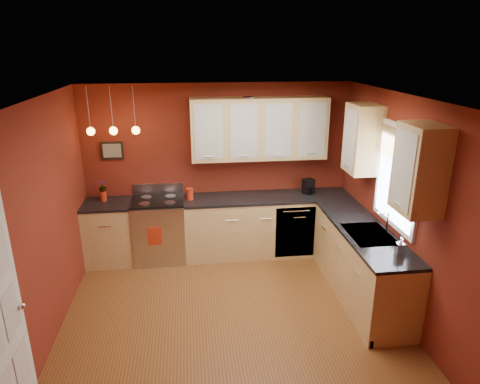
{
  "coord_description": "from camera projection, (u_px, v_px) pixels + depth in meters",
  "views": [
    {
      "loc": [
        -0.44,
        -4.21,
        3.12
      ],
      "look_at": [
        0.2,
        1.0,
        1.3
      ],
      "focal_mm": 32.0,
      "sensor_mm": 36.0,
      "label": 1
    }
  ],
  "objects": [
    {
      "name": "floor",
      "position": [
        233.0,
        325.0,
        5.02
      ],
      "size": [
        4.2,
        4.2,
        0.0
      ],
      "primitive_type": "plane",
      "color": "brown",
      "rests_on": "ground"
    },
    {
      "name": "ceiling",
      "position": [
        232.0,
        101.0,
        4.17
      ],
      "size": [
        4.0,
        4.2,
        0.02
      ],
      "primitive_type": "cube",
      "color": "white",
      "rests_on": "wall_back"
    },
    {
      "name": "wall_back",
      "position": [
        218.0,
        169.0,
        6.57
      ],
      "size": [
        4.0,
        0.02,
        2.6
      ],
      "primitive_type": "cube",
      "color": "maroon",
      "rests_on": "floor"
    },
    {
      "name": "wall_front",
      "position": [
        269.0,
        357.0,
        2.63
      ],
      "size": [
        4.0,
        0.02,
        2.6
      ],
      "primitive_type": "cube",
      "color": "maroon",
      "rests_on": "floor"
    },
    {
      "name": "wall_left",
      "position": [
        38.0,
        233.0,
        4.37
      ],
      "size": [
        0.02,
        4.2,
        2.6
      ],
      "primitive_type": "cube",
      "color": "maroon",
      "rests_on": "floor"
    },
    {
      "name": "wall_right",
      "position": [
        408.0,
        215.0,
        4.83
      ],
      "size": [
        0.02,
        4.2,
        2.6
      ],
      "primitive_type": "cube",
      "color": "maroon",
      "rests_on": "floor"
    },
    {
      "name": "base_cabinets_back_left",
      "position": [
        110.0,
        233.0,
        6.37
      ],
      "size": [
        0.7,
        0.6,
        0.9
      ],
      "primitive_type": "cube",
      "color": "#DDB476",
      "rests_on": "floor"
    },
    {
      "name": "base_cabinets_back_right",
      "position": [
        267.0,
        226.0,
        6.65
      ],
      "size": [
        2.54,
        0.6,
        0.9
      ],
      "primitive_type": "cube",
      "color": "#DDB476",
      "rests_on": "floor"
    },
    {
      "name": "base_cabinets_right",
      "position": [
        361.0,
        264.0,
        5.49
      ],
      "size": [
        0.6,
        2.1,
        0.9
      ],
      "primitive_type": "cube",
      "color": "#DDB476",
      "rests_on": "floor"
    },
    {
      "name": "counter_back_left",
      "position": [
        107.0,
        204.0,
        6.22
      ],
      "size": [
        0.7,
        0.62,
        0.04
      ],
      "primitive_type": "cube",
      "color": "black",
      "rests_on": "base_cabinets_back_left"
    },
    {
      "name": "counter_back_right",
      "position": [
        268.0,
        197.0,
        6.49
      ],
      "size": [
        2.54,
        0.62,
        0.04
      ],
      "primitive_type": "cube",
      "color": "black",
      "rests_on": "base_cabinets_back_right"
    },
    {
      "name": "counter_right",
      "position": [
        364.0,
        230.0,
        5.34
      ],
      "size": [
        0.62,
        2.1,
        0.04
      ],
      "primitive_type": "cube",
      "color": "black",
      "rests_on": "base_cabinets_right"
    },
    {
      "name": "gas_range",
      "position": [
        160.0,
        229.0,
        6.45
      ],
      "size": [
        0.76,
        0.64,
        1.11
      ],
      "color": "#BCBDC1",
      "rests_on": "floor"
    },
    {
      "name": "dishwasher_front",
      "position": [
        295.0,
        232.0,
        6.42
      ],
      "size": [
        0.6,
        0.02,
        0.8
      ],
      "primitive_type": "cube",
      "color": "#BCBDC1",
      "rests_on": "base_cabinets_back_right"
    },
    {
      "name": "sink",
      "position": [
        369.0,
        236.0,
        5.2
      ],
      "size": [
        0.5,
        0.7,
        0.33
      ],
      "color": "#949399",
      "rests_on": "counter_right"
    },
    {
      "name": "window",
      "position": [
        398.0,
        174.0,
        4.98
      ],
      "size": [
        0.06,
        1.02,
        1.22
      ],
      "color": "white",
      "rests_on": "wall_right"
    },
    {
      "name": "upper_cabinets_back",
      "position": [
        259.0,
        129.0,
        6.26
      ],
      "size": [
        2.0,
        0.35,
        0.9
      ],
      "primitive_type": "cube",
      "color": "#DDB476",
      "rests_on": "wall_back"
    },
    {
      "name": "upper_cabinets_right",
      "position": [
        387.0,
        152.0,
        4.9
      ],
      "size": [
        0.35,
        1.95,
        0.9
      ],
      "primitive_type": "cube",
      "color": "#DDB476",
      "rests_on": "wall_right"
    },
    {
      "name": "wall_picture",
      "position": [
        112.0,
        150.0,
        6.25
      ],
      "size": [
        0.32,
        0.03,
        0.26
      ],
      "primitive_type": "cube",
      "color": "black",
      "rests_on": "wall_back"
    },
    {
      "name": "pendant_lights",
      "position": [
        113.0,
        130.0,
        5.84
      ],
      "size": [
        0.71,
        0.11,
        0.66
      ],
      "color": "#949399",
      "rests_on": "ceiling"
    },
    {
      "name": "red_canister",
      "position": [
        190.0,
        194.0,
        6.31
      ],
      "size": [
        0.11,
        0.11,
        0.17
      ],
      "color": "#AE2A12",
      "rests_on": "counter_back_right"
    },
    {
      "name": "red_vase",
      "position": [
        103.0,
        196.0,
        6.27
      ],
      "size": [
        0.09,
        0.09,
        0.15
      ],
      "primitive_type": "cylinder",
      "color": "#AE2A12",
      "rests_on": "counter_back_left"
    },
    {
      "name": "flowers",
      "position": [
        102.0,
        187.0,
        6.22
      ],
      "size": [
        0.12,
        0.12,
        0.18
      ],
      "primitive_type": "imported",
      "rotation": [
        0.0,
        0.0,
        0.15
      ],
      "color": "#AE2A12",
      "rests_on": "red_vase"
    },
    {
      "name": "coffee_maker",
      "position": [
        308.0,
        187.0,
        6.56
      ],
      "size": [
        0.19,
        0.19,
        0.23
      ],
      "rotation": [
        0.0,
        0.0,
        0.27
      ],
      "color": "black",
      "rests_on": "counter_back_right"
    },
    {
      "name": "soap_pump",
      "position": [
        400.0,
        246.0,
        4.66
      ],
      "size": [
        0.1,
        0.1,
        0.2
      ],
      "primitive_type": "imported",
      "rotation": [
        0.0,
        0.0,
        -0.08
      ],
      "color": "white",
      "rests_on": "counter_right"
    },
    {
      "name": "dish_towel",
      "position": [
        155.0,
        236.0,
        6.12
      ],
      "size": [
        0.2,
        0.01,
        0.27
      ],
      "primitive_type": "cube",
      "color": "#AE2A12",
      "rests_on": "gas_range"
    }
  ]
}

